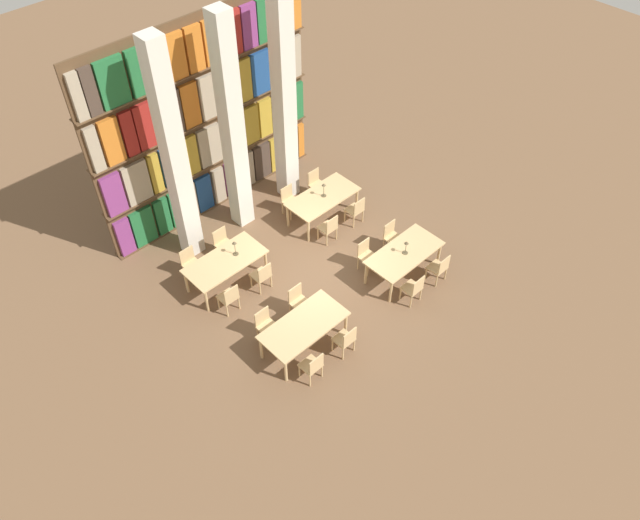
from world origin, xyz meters
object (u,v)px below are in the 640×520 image
Objects in this scene: chair_12 at (329,228)px; chair_15 at (316,183)px; reading_table_0 at (304,327)px; desk_lamp_2 at (324,188)px; pillar_center at (232,128)px; chair_7 at (392,236)px; chair_10 at (262,275)px; chair_13 at (290,200)px; chair_1 at (266,325)px; desk_lamp_1 at (235,246)px; reading_table_1 at (404,254)px; chair_3 at (299,301)px; chair_11 at (223,243)px; reading_table_3 at (323,198)px; chair_4 at (414,288)px; chair_2 at (346,340)px; pillar_right at (284,102)px; chair_5 at (366,255)px; chair_14 at (356,210)px; pillar_left at (174,158)px; chair_0 at (313,366)px; chair_6 at (439,268)px; chair_8 at (229,297)px; desk_lamp_0 at (406,245)px; reading_table_2 at (225,263)px; chair_9 at (191,263)px.

chair_15 is (1.02, 1.56, 0.00)m from chair_12.
reading_table_0 is 4.69× the size of desk_lamp_2.
pillar_center is 4.90m from chair_7.
chair_12 is (2.38, 0.09, 0.00)m from chair_10.
chair_13 is at bearing -71.90° from chair_7.
chair_1 and chair_10 have the same top height.
chair_12 is at bearing -14.98° from desk_lamp_1.
chair_7 is 1.00× the size of chair_13.
chair_12 is at bearing 2.09° from chair_10.
chair_13 is at bearing 97.76° from reading_table_1.
reading_table_1 is 4.69× the size of desk_lamp_2.
chair_3 and chair_11 have the same top height.
chair_12 is at bearing -123.91° from reading_table_3.
chair_3 is at bearing 144.42° from chair_4.
chair_11 is at bearing 118.17° from chair_4.
chair_2 reaches higher than reading_table_3.
pillar_right is at bearing 38.62° from chair_10.
chair_5 and chair_14 have the same top height.
pillar_left is 6.90× the size of chair_13.
chair_3 and chair_12 have the same top height.
chair_0 is (-3.85, -5.13, -2.53)m from pillar_right.
chair_4 and chair_11 have the same top height.
reading_table_0 is 2.31× the size of chair_12.
pillar_right is at bearing 52.10° from reading_table_0.
chair_0 is 1.00× the size of chair_6.
chair_8 and chair_13 have the same top height.
chair_0 and chair_7 have the same top height.
pillar_left is at bearing -97.48° from chair_1.
chair_1 is at bearing -85.52° from chair_8.
reading_table_3 is 0.96m from chair_12.
desk_lamp_0 is 2.96m from desk_lamp_2.
pillar_left is at bearing -43.75° from chair_7.
reading_table_0 is 5.11× the size of desk_lamp_0.
chair_7 is at bearing -28.31° from reading_table_2.
chair_10 is at bearing 90.00° from chair_11.
pillar_right is 6.90× the size of chair_0.
chair_6 is 1.99× the size of desk_lamp_1.
chair_3 is 1.00× the size of chair_7.
chair_0 and chair_6 have the same top height.
chair_4 is at bearing -77.79° from pillar_center.
chair_5 is 1.00× the size of chair_12.
chair_4 and chair_9 have the same top height.
pillar_left reaches higher than chair_4.
desk_lamp_1 reaches higher than chair_6.
pillar_center is at bearing -59.96° from chair_7.
chair_4 is (2.27, -0.06, 0.00)m from chair_2.
chair_11 is (0.92, 2.78, 0.00)m from chair_1.
pillar_left reaches higher than chair_11.
chair_1 is at bearing -151.58° from desk_lamp_2.
chair_10 is at bearing 139.52° from chair_6.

